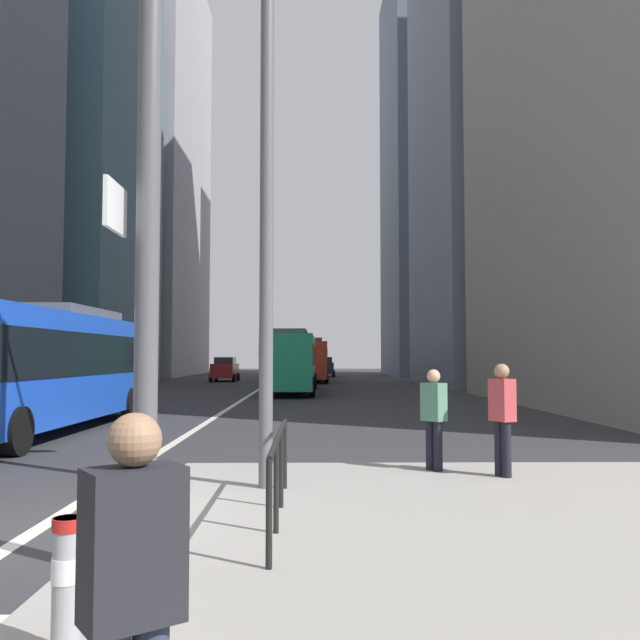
{
  "coord_description": "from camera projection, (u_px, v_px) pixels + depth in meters",
  "views": [
    {
      "loc": [
        3.17,
        -7.67,
        2.01
      ],
      "look_at": [
        3.78,
        37.62,
        4.5
      ],
      "focal_mm": 37.08,
      "sensor_mm": 36.0,
      "label": 1
    }
  ],
  "objects": [
    {
      "name": "street_lamp_post",
      "position": [
        267.0,
        132.0,
        9.64
      ],
      "size": [
        5.5,
        0.32,
        8.0
      ],
      "color": "#56565B",
      "rests_on": "median_island"
    },
    {
      "name": "city_bus_red_receding",
      "position": [
        292.0,
        359.0,
        36.45
      ],
      "size": [
        2.85,
        11.53,
        3.4
      ],
      "color": "#198456",
      "rests_on": "ground"
    },
    {
      "name": "pedestrian_waiting",
      "position": [
        502.0,
        413.0,
        10.27
      ],
      "size": [
        0.38,
        0.45,
        1.75
      ],
      "color": "black",
      "rests_on": "median_island"
    },
    {
      "name": "car_receding_near",
      "position": [
        324.0,
        367.0,
        65.04
      ],
      "size": [
        2.06,
        4.49,
        1.94
      ],
      "color": "#232838",
      "rests_on": "ground"
    },
    {
      "name": "car_receding_far",
      "position": [
        302.0,
        367.0,
        65.31
      ],
      "size": [
        2.07,
        4.17,
        1.94
      ],
      "color": "black",
      "rests_on": "ground"
    },
    {
      "name": "ground_plane",
      "position": [
        235.0,
        405.0,
        27.47
      ],
      "size": [
        160.0,
        160.0,
        0.0
      ],
      "primitive_type": "plane",
      "color": "#303033"
    },
    {
      "name": "pedestrian_railing",
      "position": [
        279.0,
        457.0,
        7.58
      ],
      "size": [
        0.06,
        3.59,
        0.98
      ],
      "color": "black",
      "rests_on": "median_island"
    },
    {
      "name": "office_tower_left_mid",
      "position": [
        59.0,
        142.0,
        50.13
      ],
      "size": [
        11.97,
        17.02,
        36.62
      ],
      "primitive_type": "cube",
      "color": "slate",
      "rests_on": "ground"
    },
    {
      "name": "car_oncoming_mid",
      "position": [
        225.0,
        369.0,
        53.32
      ],
      "size": [
        2.07,
        4.1,
        1.94
      ],
      "color": "maroon",
      "rests_on": "ground"
    },
    {
      "name": "office_tower_left_far",
      "position": [
        136.0,
        167.0,
        72.04
      ],
      "size": [
        12.96,
        22.1,
        45.3
      ],
      "primitive_type": "cube",
      "color": "#9E9EA3",
      "rests_on": "ground"
    },
    {
      "name": "median_island",
      "position": [
        545.0,
        551.0,
        6.58
      ],
      "size": [
        9.0,
        10.0,
        0.15
      ],
      "primitive_type": "cube",
      "color": "gray",
      "rests_on": "ground"
    },
    {
      "name": "city_bus_blue_oncoming",
      "position": [
        42.0,
        363.0,
        17.28
      ],
      "size": [
        2.87,
        12.13,
        3.4
      ],
      "color": "blue",
      "rests_on": "ground"
    },
    {
      "name": "city_bus_red_distant",
      "position": [
        311.0,
        358.0,
        52.75
      ],
      "size": [
        2.84,
        11.6,
        3.4
      ],
      "color": "red",
      "rests_on": "ground"
    },
    {
      "name": "lane_centre_line",
      "position": [
        255.0,
        392.0,
        37.45
      ],
      "size": [
        0.2,
        80.0,
        0.01
      ],
      "primitive_type": "cube",
      "color": "beige",
      "rests_on": "ground"
    },
    {
      "name": "office_tower_right_mid",
      "position": [
        499.0,
        81.0,
        48.55
      ],
      "size": [
        10.93,
        17.17,
        44.54
      ],
      "primitive_type": "cube",
      "color": "slate",
      "rests_on": "ground"
    },
    {
      "name": "office_tower_right_far",
      "position": [
        439.0,
        173.0,
        71.23
      ],
      "size": [
        11.08,
        16.58,
        43.61
      ],
      "primitive_type": "cube",
      "color": "slate",
      "rests_on": "ground"
    },
    {
      "name": "pedestrian_walking",
      "position": [
        132.0,
        597.0,
        2.63
      ],
      "size": [
        0.45,
        0.41,
        1.63
      ],
      "color": "#2D334C",
      "rests_on": "median_island"
    },
    {
      "name": "pedestrian_far",
      "position": [
        434.0,
        414.0,
        10.8
      ],
      "size": [
        0.42,
        0.45,
        1.65
      ],
      "color": "black",
      "rests_on": "median_island"
    },
    {
      "name": "bollard_left",
      "position": [
        67.0,
        578.0,
        4.13
      ],
      "size": [
        0.2,
        0.2,
        0.85
      ],
      "color": "#99999E",
      "rests_on": "median_island"
    }
  ]
}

